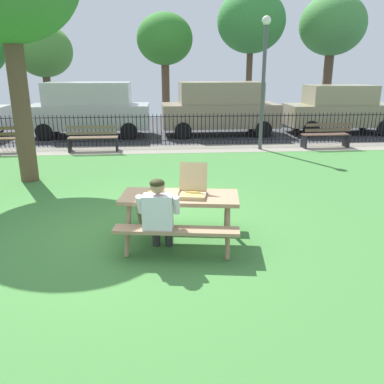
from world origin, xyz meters
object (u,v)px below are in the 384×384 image
at_px(parked_car_right, 220,107).
at_px(parked_car_far_right, 340,109).
at_px(park_bench_center, 93,139).
at_px(far_tree_midright, 251,22).
at_px(picnic_table_foreground, 180,206).
at_px(adult_at_table, 159,213).
at_px(lamp_post_walkway, 264,71).
at_px(parked_car_center, 89,108).
at_px(far_tree_right, 332,26).
at_px(park_bench_right, 326,135).
at_px(far_tree_center, 165,40).
at_px(far_tree_midleft, 44,52).
at_px(pizza_box_open, 192,189).
at_px(pizza_slice_on_table, 156,192).

xyz_separation_m(parked_car_right, parked_car_far_right, (4.95, -0.00, -0.09)).
relative_size(park_bench_center, far_tree_midright, 0.24).
xyz_separation_m(picnic_table_foreground, park_bench_center, (-2.48, 7.27, -0.18)).
relative_size(adult_at_table, lamp_post_walkway, 0.29).
distance_m(parked_car_center, far_tree_right, 14.52).
relative_size(park_bench_right, far_tree_center, 0.30).
relative_size(picnic_table_foreground, park_bench_right, 1.23).
bearing_deg(adult_at_table, parked_car_far_right, 55.33).
distance_m(park_bench_right, lamp_post_walkway, 3.11).
bearing_deg(parked_car_center, lamp_post_walkway, -26.68).
distance_m(parked_car_center, far_tree_midleft, 7.94).
distance_m(pizza_box_open, parked_car_far_right, 12.32).
height_order(park_bench_right, lamp_post_walkway, lamp_post_walkway).
xyz_separation_m(lamp_post_walkway, far_tree_right, (6.21, 9.88, 2.24)).
distance_m(far_tree_midright, far_tree_right, 4.53).
height_order(park_bench_right, far_tree_center, far_tree_center).
distance_m(pizza_box_open, parked_car_center, 10.72).
bearing_deg(far_tree_midright, far_tree_midleft, 180.00).
bearing_deg(far_tree_center, picnic_table_foreground, -90.21).
bearing_deg(far_tree_right, parked_car_right, -136.27).
bearing_deg(pizza_box_open, pizza_slice_on_table, 161.70).
xyz_separation_m(parked_car_far_right, far_tree_midleft, (-13.42, 6.83, 2.40)).
distance_m(adult_at_table, parked_car_far_right, 13.00).
height_order(park_bench_right, parked_car_center, parked_car_center).
distance_m(parked_car_far_right, far_tree_midright, 8.22).
relative_size(lamp_post_walkway, parked_car_center, 0.90).
xyz_separation_m(lamp_post_walkway, parked_car_far_right, (4.02, 3.05, -1.52)).
relative_size(pizza_box_open, parked_car_right, 0.13).
relative_size(adult_at_table, far_tree_midleft, 0.25).
height_order(picnic_table_foreground, parked_car_right, parked_car_right).
relative_size(pizza_box_open, far_tree_midright, 0.09).
bearing_deg(parked_car_far_right, picnic_table_foreground, -124.65).
bearing_deg(lamp_post_walkway, park_bench_right, 2.22).
relative_size(park_bench_center, park_bench_right, 0.99).
bearing_deg(lamp_post_walkway, far_tree_center, 106.81).
xyz_separation_m(park_bench_center, far_tree_center, (2.54, 9.79, 3.58)).
relative_size(picnic_table_foreground, far_tree_midright, 0.30).
relative_size(pizza_slice_on_table, far_tree_center, 0.05).
distance_m(picnic_table_foreground, far_tree_midright, 18.23).
relative_size(far_tree_center, far_tree_midright, 0.82).
bearing_deg(far_tree_center, pizza_slice_on_table, -91.43).
bearing_deg(parked_car_right, far_tree_center, 106.76).
xyz_separation_m(adult_at_table, park_bench_center, (-2.15, 7.73, -0.24)).
bearing_deg(pizza_box_open, lamp_post_walkway, 68.32).
xyz_separation_m(picnic_table_foreground, far_tree_right, (9.26, 17.06, 4.16)).
relative_size(picnic_table_foreground, parked_car_right, 0.43).
xyz_separation_m(picnic_table_foreground, far_tree_midright, (4.73, 17.06, 4.34)).
bearing_deg(lamp_post_walkway, picnic_table_foreground, -112.99).
distance_m(parked_car_center, far_tree_midright, 11.02).
bearing_deg(lamp_post_walkway, pizza_slice_on_table, -115.97).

